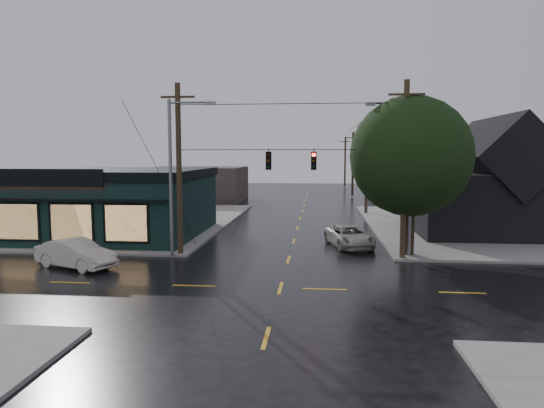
# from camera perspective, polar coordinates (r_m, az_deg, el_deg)

# --- Properties ---
(ground_plane) EXTENTS (160.00, 160.00, 0.00)m
(ground_plane) POSITION_cam_1_polar(r_m,az_deg,el_deg) (22.28, 0.99, -9.86)
(ground_plane) COLOR black
(sidewalk_nw) EXTENTS (28.00, 28.00, 0.15)m
(sidewalk_nw) POSITION_cam_1_polar(r_m,az_deg,el_deg) (47.09, -21.99, -1.84)
(sidewalk_nw) COLOR gray
(sidewalk_nw) RESTS_ON ground
(sidewalk_ne) EXTENTS (28.00, 28.00, 0.15)m
(sidewalk_ne) POSITION_cam_1_polar(r_m,az_deg,el_deg) (45.65, 29.11, -2.38)
(sidewalk_ne) COLOR gray
(sidewalk_ne) RESTS_ON ground
(pizza_shop) EXTENTS (16.30, 12.34, 4.90)m
(pizza_shop) POSITION_cam_1_polar(r_m,az_deg,el_deg) (38.32, -20.34, 0.29)
(pizza_shop) COLOR black
(pizza_shop) RESTS_ON ground
(ne_building) EXTENTS (12.60, 11.60, 8.75)m
(ne_building) POSITION_cam_1_polar(r_m,az_deg,el_deg) (40.66, 24.64, 3.13)
(ne_building) COLOR black
(ne_building) RESTS_ON ground
(corner_tree) EXTENTS (7.03, 7.03, 9.31)m
(corner_tree) POSITION_cam_1_polar(r_m,az_deg,el_deg) (29.43, 15.98, 5.40)
(corner_tree) COLOR black
(corner_tree) RESTS_ON ground
(utility_pole_nw) EXTENTS (2.00, 0.32, 10.15)m
(utility_pole_nw) POSITION_cam_1_polar(r_m,az_deg,el_deg) (29.67, -10.69, -5.98)
(utility_pole_nw) COLOR #2D2214
(utility_pole_nw) RESTS_ON ground
(utility_pole_ne) EXTENTS (2.00, 0.32, 10.15)m
(utility_pole_ne) POSITION_cam_1_polar(r_m,az_deg,el_deg) (28.94, 15.05, -6.38)
(utility_pole_ne) COLOR #2D2214
(utility_pole_ne) RESTS_ON ground
(utility_pole_far_a) EXTENTS (2.00, 0.32, 9.65)m
(utility_pole_far_a) POSITION_cam_1_polar(r_m,az_deg,el_deg) (49.98, 10.98, -1.18)
(utility_pole_far_a) COLOR #2D2214
(utility_pole_far_a) RESTS_ON ground
(utility_pole_far_b) EXTENTS (2.00, 0.32, 9.15)m
(utility_pole_far_b) POSITION_cam_1_polar(r_m,az_deg,el_deg) (69.81, 9.42, 0.83)
(utility_pole_far_b) COLOR #2D2214
(utility_pole_far_b) RESTS_ON ground
(utility_pole_far_c) EXTENTS (2.00, 0.32, 9.15)m
(utility_pole_far_c) POSITION_cam_1_polar(r_m,az_deg,el_deg) (89.72, 8.55, 1.95)
(utility_pole_far_c) COLOR #2D2214
(utility_pole_far_c) RESTS_ON ground
(span_signal_assembly) EXTENTS (13.00, 0.48, 1.23)m
(span_signal_assembly) POSITION_cam_1_polar(r_m,az_deg,el_deg) (27.93, 2.25, 5.16)
(span_signal_assembly) COLOR black
(span_signal_assembly) RESTS_ON ground
(streetlight_nw) EXTENTS (5.40, 0.30, 9.15)m
(streetlight_nw) POSITION_cam_1_polar(r_m,az_deg,el_deg) (29.10, -11.64, -6.23)
(streetlight_nw) COLOR slate
(streetlight_nw) RESTS_ON ground
(streetlight_ne) EXTENTS (5.40, 0.30, 9.15)m
(streetlight_ne) POSITION_cam_1_polar(r_m,az_deg,el_deg) (29.70, 15.78, -6.09)
(streetlight_ne) COLOR slate
(streetlight_ne) RESTS_ON ground
(bg_building_west) EXTENTS (12.00, 10.00, 4.40)m
(bg_building_west) POSITION_cam_1_polar(r_m,az_deg,el_deg) (63.47, -8.84, 2.34)
(bg_building_west) COLOR #332B25
(bg_building_west) RESTS_ON ground
(bg_building_east) EXTENTS (14.00, 12.00, 5.60)m
(bg_building_east) POSITION_cam_1_polar(r_m,az_deg,el_deg) (67.99, 17.65, 2.87)
(bg_building_east) COLOR black
(bg_building_east) RESTS_ON ground
(sedan_cream) EXTENTS (4.92, 3.26, 1.53)m
(sedan_cream) POSITION_cam_1_polar(r_m,az_deg,el_deg) (27.96, -22.08, -5.44)
(sedan_cream) COLOR beige
(sedan_cream) RESTS_ON ground
(suv_silver) EXTENTS (3.45, 5.38, 1.38)m
(suv_silver) POSITION_cam_1_polar(r_m,az_deg,el_deg) (32.18, 9.10, -3.77)
(suv_silver) COLOR #B0ADA2
(suv_silver) RESTS_ON ground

